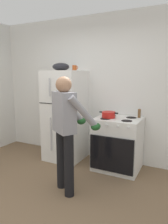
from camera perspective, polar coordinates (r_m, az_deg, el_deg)
name	(u,v)px	position (r m, az deg, el deg)	size (l,w,h in m)	color
ground	(34,210)	(2.90, -13.23, -24.25)	(8.00, 8.00, 0.00)	brown
kitchen_wall_back	(98,89)	(4.08, 3.86, 6.25)	(6.00, 0.10, 2.70)	white
refrigerator	(65,116)	(4.05, -5.05, -1.00)	(0.68, 0.72, 1.69)	white
stove_range	(118,144)	(3.71, 9.04, -8.51)	(0.76, 0.67, 0.90)	white
person_cook	(67,125)	(2.86, -4.69, -3.50)	(0.66, 0.69, 1.60)	black
red_pot	(109,115)	(3.60, 6.64, -0.72)	(0.33, 0.23, 0.10)	red
coffee_mug	(75,68)	(3.92, -2.55, 11.80)	(0.11, 0.08, 0.10)	#B24C1E
pepper_mill	(139,113)	(3.71, 14.68, -0.33)	(0.05, 0.05, 0.14)	brown
mixing_bowl	(61,67)	(4.02, -6.25, 12.04)	(0.32, 0.32, 0.14)	black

